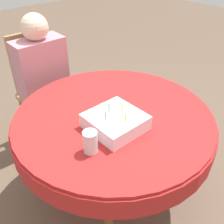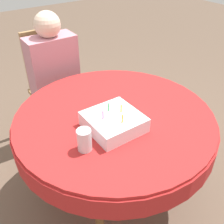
% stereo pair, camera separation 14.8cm
% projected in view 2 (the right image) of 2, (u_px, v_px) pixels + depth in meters
% --- Properties ---
extents(ground_plane, '(12.00, 12.00, 0.00)m').
position_uv_depth(ground_plane, '(114.00, 190.00, 2.06)').
color(ground_plane, brown).
extents(dining_table, '(1.27, 1.27, 0.74)m').
position_uv_depth(dining_table, '(114.00, 125.00, 1.69)').
color(dining_table, '#B22323').
rests_on(dining_table, ground_plane).
extents(chair, '(0.40, 0.40, 1.00)m').
position_uv_depth(chair, '(52.00, 83.00, 2.38)').
color(chair, '#A37A4C').
rests_on(chair, ground_plane).
extents(person, '(0.40, 0.30, 1.19)m').
position_uv_depth(person, '(54.00, 68.00, 2.21)').
color(person, beige).
rests_on(person, ground_plane).
extents(birthday_cake, '(0.30, 0.30, 0.14)m').
position_uv_depth(birthday_cake, '(114.00, 122.00, 1.50)').
color(birthday_cake, white).
rests_on(birthday_cake, dining_table).
extents(drinking_glass, '(0.08, 0.08, 0.12)m').
position_uv_depth(drinking_glass, '(84.00, 140.00, 1.35)').
color(drinking_glass, silver).
rests_on(drinking_glass, dining_table).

